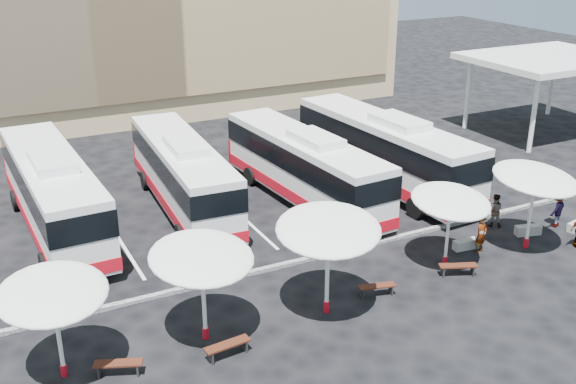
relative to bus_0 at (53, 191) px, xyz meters
name	(u,v)px	position (x,y,z in m)	size (l,w,h in m)	color
ground	(299,269)	(8.31, -8.37, -2.04)	(120.00, 120.00, 0.00)	black
service_canopy	(549,61)	(32.31, 1.63, 2.83)	(10.00, 8.00, 5.20)	white
curb_divider	(294,262)	(8.31, -7.87, -1.96)	(34.00, 0.25, 0.15)	black
bay_lines	(227,202)	(8.31, -0.37, -2.03)	(24.15, 12.00, 0.01)	white
bus_0	(53,191)	(0.00, 0.00, 0.00)	(3.24, 12.64, 3.99)	white
bus_1	(183,172)	(6.15, -0.11, -0.10)	(3.34, 12.11, 3.80)	white
bus_2	(304,165)	(11.94, -2.00, -0.07)	(3.43, 12.29, 3.85)	white
bus_3	(384,149)	(16.84, -1.98, 0.06)	(3.63, 13.06, 4.10)	white
sunshade_0	(52,294)	(-1.68, -11.23, 0.96)	(3.41, 3.45, 3.53)	white
sunshade_1	(202,258)	(3.07, -11.32, 1.09)	(4.16, 4.20, 3.68)	white
sunshade_2	(328,230)	(7.66, -11.74, 1.32)	(4.97, 4.99, 3.95)	white
sunshade_3	(451,201)	(13.96, -10.81, 0.85)	(3.40, 3.44, 3.40)	white
sunshade_4	(535,179)	(18.22, -11.15, 1.21)	(4.71, 4.74, 3.82)	white
wood_bench_0	(118,365)	(-0.11, -11.98, -1.68)	(1.57, 0.97, 0.47)	black
wood_bench_1	(227,347)	(3.36, -12.63, -1.67)	(1.61, 0.57, 0.48)	black
wood_bench_2	(377,288)	(9.98, -11.61, -1.69)	(1.51, 0.74, 0.45)	black
wood_bench_3	(458,267)	(13.83, -11.78, -1.67)	(1.59, 0.99, 0.47)	black
conc_bench_0	(466,244)	(15.73, -10.06, -1.82)	(1.15, 0.38, 0.43)	gray
conc_bench_1	(528,230)	(19.26, -10.23, -1.81)	(1.20, 0.40, 0.45)	gray
conc_bench_2	(576,226)	(21.69, -10.86, -1.83)	(1.08, 0.36, 0.41)	gray
passenger_0	(481,234)	(16.09, -10.54, -1.21)	(0.61, 0.40, 1.66)	black
passenger_1	(495,210)	(18.52, -8.80, -1.22)	(0.79, 0.62, 1.63)	black
passenger_3	(557,209)	(21.10, -10.13, -1.14)	(1.16, 0.67, 1.80)	black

